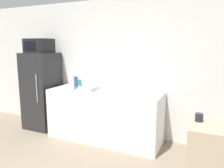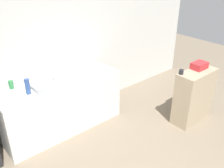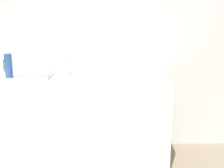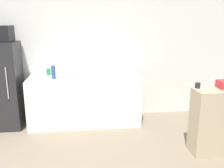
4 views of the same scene
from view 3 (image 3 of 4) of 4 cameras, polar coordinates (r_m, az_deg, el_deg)
The scene contains 6 objects.
wall_back at distance 3.65m, azimuth -12.81°, elevation 8.59°, with size 8.00×0.06×2.60m, color silver.
counter at distance 3.37m, azimuth -8.12°, elevation -6.27°, with size 2.09×0.71×0.93m, color silver.
sink_basin at distance 3.24m, azimuth -13.91°, elevation 1.75°, with size 0.33×0.32×0.06m, color #9EA3A8.
bottle_tall at distance 3.27m, azimuth -18.37°, elevation 3.18°, with size 0.08×0.08×0.24m, color #2D4C8C.
bottle_short at distance 3.63m, azimuth -18.69°, elevation 3.25°, with size 0.07×0.07×0.13m, color #2D7F42.
paper_towel_roll at distance 3.22m, azimuth -8.95°, elevation 3.42°, with size 0.12×0.12×0.22m, color white.
Camera 3 is at (0.80, -0.64, 1.61)m, focal length 50.00 mm.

